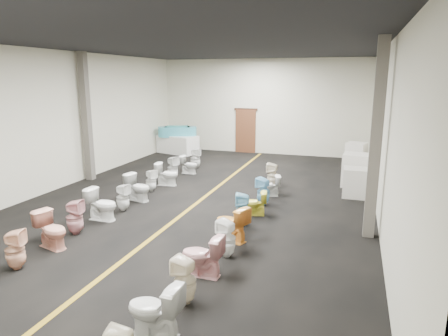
{
  "coord_description": "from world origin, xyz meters",
  "views": [
    {
      "loc": [
        4.28,
        -10.9,
        3.63
      ],
      "look_at": [
        0.37,
        1.0,
        0.78
      ],
      "focal_mm": 32.0,
      "sensor_mm": 36.0,
      "label": 1
    }
  ],
  "objects_px": {
    "toilet_left_1": "(15,250)",
    "toilet_right_10": "(273,175)",
    "display_table": "(178,144)",
    "toilet_right_4": "(227,238)",
    "toilet_left_2": "(52,230)",
    "toilet_left_11": "(195,158)",
    "toilet_left_6": "(138,187)",
    "toilet_right_2": "(185,281)",
    "toilet_left_5": "(123,197)",
    "toilet_left_8": "(167,174)",
    "toilet_left_4": "(102,204)",
    "toilet_left_9": "(173,168)",
    "toilet_right_3": "(202,256)",
    "toilet_left_3": "(75,217)",
    "appliance_crate_c": "(355,165)",
    "appliance_crate_d": "(356,155)",
    "toilet_right_6": "(243,209)",
    "toilet_right_8": "(263,191)",
    "toilet_left_7": "(151,181)",
    "toilet_left_10": "(189,165)",
    "toilet_right_7": "(255,203)",
    "toilet_right_9": "(270,186)",
    "toilet_right_1": "(154,310)",
    "bathtub": "(177,131)",
    "toilet_right_5": "(231,223)",
    "appliance_crate_b": "(355,170)"
  },
  "relations": [
    {
      "from": "toilet_left_5",
      "to": "toilet_right_6",
      "type": "relative_size",
      "value": 0.92
    },
    {
      "from": "toilet_right_7",
      "to": "toilet_right_9",
      "type": "height_order",
      "value": "toilet_right_9"
    },
    {
      "from": "toilet_left_2",
      "to": "appliance_crate_c",
      "type": "bearing_deg",
      "value": -19.71
    },
    {
      "from": "toilet_left_4",
      "to": "toilet_left_6",
      "type": "distance_m",
      "value": 1.77
    },
    {
      "from": "bathtub",
      "to": "toilet_left_3",
      "type": "height_order",
      "value": "bathtub"
    },
    {
      "from": "display_table",
      "to": "toilet_left_6",
      "type": "distance_m",
      "value": 7.76
    },
    {
      "from": "toilet_left_3",
      "to": "toilet_right_5",
      "type": "bearing_deg",
      "value": -89.06
    },
    {
      "from": "bathtub",
      "to": "toilet_right_3",
      "type": "bearing_deg",
      "value": -83.01
    },
    {
      "from": "toilet_left_4",
      "to": "toilet_right_2",
      "type": "distance_m",
      "value": 4.69
    },
    {
      "from": "toilet_left_1",
      "to": "toilet_left_6",
      "type": "bearing_deg",
      "value": -18.92
    },
    {
      "from": "toilet_left_5",
      "to": "toilet_right_5",
      "type": "distance_m",
      "value": 3.63
    },
    {
      "from": "appliance_crate_d",
      "to": "toilet_left_2",
      "type": "xyz_separation_m",
      "value": [
        -6.2,
        -10.4,
        -0.11
      ]
    },
    {
      "from": "toilet_left_2",
      "to": "toilet_right_9",
      "type": "bearing_deg",
      "value": -19.67
    },
    {
      "from": "toilet_left_3",
      "to": "appliance_crate_c",
      "type": "bearing_deg",
      "value": -48.96
    },
    {
      "from": "toilet_left_9",
      "to": "toilet_right_10",
      "type": "xyz_separation_m",
      "value": [
        3.69,
        -0.02,
        0.0
      ]
    },
    {
      "from": "toilet_left_4",
      "to": "toilet_left_11",
      "type": "relative_size",
      "value": 0.98
    },
    {
      "from": "toilet_left_11",
      "to": "toilet_left_4",
      "type": "bearing_deg",
      "value": 176.84
    },
    {
      "from": "toilet_right_8",
      "to": "display_table",
      "type": "bearing_deg",
      "value": -119.94
    },
    {
      "from": "display_table",
      "to": "toilet_right_4",
      "type": "height_order",
      "value": "display_table"
    },
    {
      "from": "toilet_left_5",
      "to": "toilet_right_7",
      "type": "height_order",
      "value": "toilet_left_5"
    },
    {
      "from": "toilet_right_1",
      "to": "toilet_right_10",
      "type": "height_order",
      "value": "toilet_right_10"
    },
    {
      "from": "display_table",
      "to": "toilet_right_7",
      "type": "height_order",
      "value": "display_table"
    },
    {
      "from": "toilet_left_8",
      "to": "toilet_right_8",
      "type": "relative_size",
      "value": 0.95
    },
    {
      "from": "toilet_left_7",
      "to": "toilet_left_9",
      "type": "xyz_separation_m",
      "value": [
        -0.04,
        1.72,
        0.06
      ]
    },
    {
      "from": "toilet_left_10",
      "to": "toilet_right_6",
      "type": "bearing_deg",
      "value": -141.75
    },
    {
      "from": "display_table",
      "to": "toilet_left_8",
      "type": "xyz_separation_m",
      "value": [
        2.17,
        -5.6,
        -0.04
      ]
    },
    {
      "from": "toilet_left_5",
      "to": "toilet_left_8",
      "type": "height_order",
      "value": "toilet_left_8"
    },
    {
      "from": "toilet_right_10",
      "to": "toilet_right_7",
      "type": "bearing_deg",
      "value": 2.58
    },
    {
      "from": "appliance_crate_d",
      "to": "toilet_right_1",
      "type": "height_order",
      "value": "appliance_crate_d"
    },
    {
      "from": "toilet_left_5",
      "to": "toilet_right_4",
      "type": "distance_m",
      "value": 4.09
    },
    {
      "from": "appliance_crate_c",
      "to": "toilet_right_6",
      "type": "bearing_deg",
      "value": -112.46
    },
    {
      "from": "toilet_left_1",
      "to": "toilet_right_10",
      "type": "bearing_deg",
      "value": -44.91
    },
    {
      "from": "toilet_left_6",
      "to": "toilet_right_2",
      "type": "height_order",
      "value": "toilet_left_6"
    },
    {
      "from": "appliance_crate_d",
      "to": "toilet_right_5",
      "type": "relative_size",
      "value": 1.25
    },
    {
      "from": "appliance_crate_c",
      "to": "toilet_right_4",
      "type": "height_order",
      "value": "appliance_crate_c"
    },
    {
      "from": "toilet_left_11",
      "to": "toilet_right_4",
      "type": "height_order",
      "value": "toilet_left_11"
    },
    {
      "from": "toilet_left_3",
      "to": "toilet_left_1",
      "type": "bearing_deg",
      "value": 170.89
    },
    {
      "from": "toilet_left_10",
      "to": "toilet_right_6",
      "type": "xyz_separation_m",
      "value": [
        3.48,
        -4.7,
        0.07
      ]
    },
    {
      "from": "toilet_right_10",
      "to": "toilet_right_2",
      "type": "bearing_deg",
      "value": 1.31
    },
    {
      "from": "toilet_left_11",
      "to": "toilet_right_7",
      "type": "bearing_deg",
      "value": -145.18
    },
    {
      "from": "appliance_crate_c",
      "to": "toilet_right_4",
      "type": "bearing_deg",
      "value": -106.78
    },
    {
      "from": "toilet_left_9",
      "to": "toilet_right_3",
      "type": "distance_m",
      "value": 7.44
    },
    {
      "from": "toilet_left_2",
      "to": "toilet_left_11",
      "type": "relative_size",
      "value": 0.95
    },
    {
      "from": "toilet_left_1",
      "to": "toilet_right_5",
      "type": "height_order",
      "value": "toilet_right_5"
    },
    {
      "from": "toilet_left_4",
      "to": "toilet_left_9",
      "type": "bearing_deg",
      "value": 2.69
    },
    {
      "from": "toilet_left_11",
      "to": "toilet_right_1",
      "type": "bearing_deg",
      "value": -163.7
    },
    {
      "from": "display_table",
      "to": "toilet_right_3",
      "type": "xyz_separation_m",
      "value": [
        5.66,
        -11.24,
        -0.03
      ]
    },
    {
      "from": "toilet_left_8",
      "to": "toilet_right_1",
      "type": "distance_m",
      "value": 8.29
    },
    {
      "from": "toilet_left_6",
      "to": "bathtub",
      "type": "bearing_deg",
      "value": 27.25
    },
    {
      "from": "appliance_crate_b",
      "to": "toilet_left_7",
      "type": "distance_m",
      "value": 6.85
    }
  ]
}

